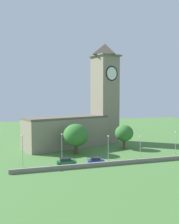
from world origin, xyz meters
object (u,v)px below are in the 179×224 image
church (85,113)px  streetlamp_east_mid (140,142)px  streetlamp_west_mid (62,144)px  car_blue (96,161)px  streetlamp_central (108,144)px  car_green (66,162)px  tree_riverside_east (76,135)px  streetlamp_east_end (176,139)px  streetlamp_west_end (22,146)px  tree_churchyard (124,133)px

church → streetlamp_east_mid: bearing=-66.0°
streetlamp_west_mid → car_blue: bearing=-22.9°
car_blue → streetlamp_central: bearing=27.0°
church → car_green: (-12.12, -24.93, -9.98)m
church → tree_riverside_east: bearing=-116.6°
car_green → streetlamp_east_end: size_ratio=0.72×
car_green → streetlamp_central: size_ratio=0.72×
church → streetlamp_west_mid: (-12.59, -22.32, -5.90)m
streetlamp_central → streetlamp_east_mid: bearing=7.8°
streetlamp_west_mid → streetlamp_west_end: bearing=-174.9°
streetlamp_east_end → tree_riverside_east: (-27.66, 9.43, 0.98)m
streetlamp_west_end → streetlamp_central: streetlamp_west_end is taller
streetlamp_west_mid → streetlamp_central: 12.27m
car_blue → tree_churchyard: bearing=45.2°
streetlamp_west_mid → streetlamp_central: bearing=-5.4°
church → streetlamp_central: bearing=-90.9°
car_blue → streetlamp_west_mid: bearing=157.1°
car_green → tree_churchyard: size_ratio=0.62×
streetlamp_central → tree_churchyard: bearing=50.4°
church → tree_churchyard: bearing=-46.8°
streetlamp_east_mid → streetlamp_west_end: bearing=-178.0°
car_blue → streetlamp_central: streetlamp_central is taller
car_green → streetlamp_west_mid: bearing=100.2°
streetlamp_east_mid → tree_churchyard: size_ratio=0.77×
streetlamp_west_mid → streetlamp_central: size_ratio=1.13×
car_green → tree_churchyard: 26.69m
streetlamp_east_mid → church: bearing=114.0°
car_blue → streetlamp_west_mid: streetlamp_west_mid is taller
church → streetlamp_west_end: (-22.35, -23.20, -5.76)m
church → streetlamp_east_end: size_ratio=5.32×
streetlamp_east_mid → tree_churchyard: (0.30, 11.32, 1.00)m
streetlamp_east_mid → streetlamp_east_end: bearing=-1.9°
streetlamp_east_mid → streetlamp_east_end: size_ratio=0.89×
car_green → streetlamp_central: bearing=7.0°
car_green → streetlamp_central: (11.73, 1.45, 3.59)m
streetlamp_central → streetlamp_east_mid: streetlamp_central is taller
tree_churchyard → car_green: bearing=-147.5°
streetlamp_east_mid → streetlamp_central: bearing=-172.2°
streetlamp_west_mid → tree_churchyard: size_ratio=0.98×
car_blue → streetlamp_central: (4.29, 2.19, 3.68)m
streetlamp_east_end → tree_riverside_east: bearing=161.2°
tree_riverside_east → car_green: bearing=-115.2°
church → streetlamp_central: 24.34m
church → streetlamp_east_end: church is taller
streetlamp_east_mid → tree_churchyard: 11.37m
car_green → streetlamp_east_end: bearing=4.3°
car_blue → tree_riverside_east: bearing=98.3°
streetlamp_east_mid → streetlamp_east_end: (11.31, -0.37, 0.44)m
car_blue → streetlamp_central: 6.06m
streetlamp_east_mid → streetlamp_east_end: streetlamp_east_end is taller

